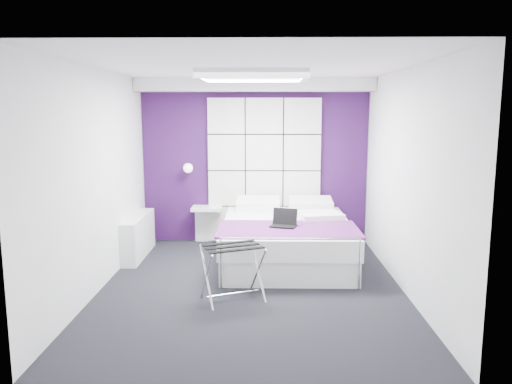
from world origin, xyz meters
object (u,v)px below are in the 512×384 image
bed (286,239)px  laptop (283,222)px  radiator (138,236)px  luggage_rack (233,273)px  wall_lamp (188,168)px  nightstand (207,208)px

bed → laptop: size_ratio=6.79×
radiator → luggage_rack: 2.26m
bed → laptop: (-0.06, -0.44, 0.35)m
wall_lamp → bed: 2.02m
nightstand → luggage_rack: bearing=-76.8°
wall_lamp → bed: bearing=-33.7°
radiator → bed: (2.15, -0.25, 0.02)m
radiator → nightstand: 1.21m
bed → luggage_rack: 1.59m
wall_lamp → laptop: wall_lamp is taller
wall_lamp → nightstand: (0.29, -0.04, -0.64)m
luggage_rack → nightstand: bearing=80.6°
bed → laptop: 0.57m
bed → nightstand: bearing=141.7°
nightstand → luggage_rack: luggage_rack is taller
wall_lamp → luggage_rack: size_ratio=0.24×
luggage_rack → laptop: bearing=36.6°
bed → nightstand: size_ratio=4.62×
nightstand → luggage_rack: 2.49m
wall_lamp → laptop: 2.12m
radiator → nightstand: (0.93, 0.72, 0.28)m
wall_lamp → bed: wall_lamp is taller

